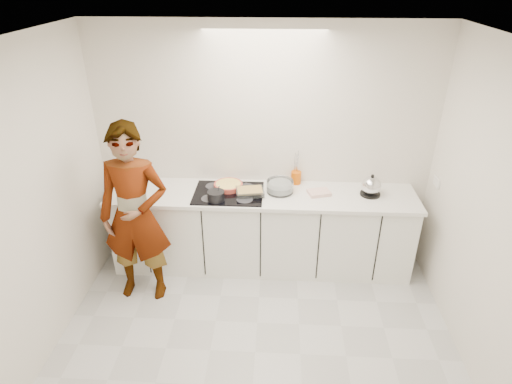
# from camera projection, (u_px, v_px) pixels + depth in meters

# --- Properties ---
(floor) EXTENTS (3.60, 3.20, 0.00)m
(floor) POSITION_uv_depth(u_px,v_px,m) (255.00, 352.00, 3.78)
(floor) COLOR silver
(floor) RESTS_ON ground
(ceiling) EXTENTS (3.60, 3.20, 0.00)m
(ceiling) POSITION_uv_depth(u_px,v_px,m) (255.00, 46.00, 2.56)
(ceiling) COLOR white
(ceiling) RESTS_ON wall_back
(wall_back) EXTENTS (3.60, 0.00, 2.60)m
(wall_back) POSITION_uv_depth(u_px,v_px,m) (263.00, 148.00, 4.58)
(wall_back) COLOR silver
(wall_back) RESTS_ON ground
(wall_left) EXTENTS (0.00, 3.20, 2.60)m
(wall_left) POSITION_uv_depth(u_px,v_px,m) (20.00, 222.00, 3.26)
(wall_left) COLOR silver
(wall_left) RESTS_ON ground
(wall_right) EXTENTS (0.02, 3.20, 2.60)m
(wall_right) POSITION_uv_depth(u_px,v_px,m) (502.00, 235.00, 3.11)
(wall_right) COLOR silver
(wall_right) RESTS_ON ground
(base_cabinets) EXTENTS (3.20, 0.58, 0.87)m
(base_cabinets) POSITION_uv_depth(u_px,v_px,m) (262.00, 232.00, 4.71)
(base_cabinets) COLOR white
(base_cabinets) RESTS_ON floor
(countertop) EXTENTS (3.24, 0.64, 0.04)m
(countertop) POSITION_uv_depth(u_px,v_px,m) (262.00, 195.00, 4.49)
(countertop) COLOR white
(countertop) RESTS_ON base_cabinets
(hob) EXTENTS (0.72, 0.54, 0.01)m
(hob) POSITION_uv_depth(u_px,v_px,m) (229.00, 193.00, 4.48)
(hob) COLOR black
(hob) RESTS_ON countertop
(tart_dish) EXTENTS (0.40, 0.40, 0.05)m
(tart_dish) POSITION_uv_depth(u_px,v_px,m) (228.00, 185.00, 4.56)
(tart_dish) COLOR #C44435
(tart_dish) RESTS_ON hob
(saucepan) EXTENTS (0.23, 0.23, 0.17)m
(saucepan) POSITION_uv_depth(u_px,v_px,m) (216.00, 196.00, 4.31)
(saucepan) COLOR black
(saucepan) RESTS_ON hob
(baking_dish) EXTENTS (0.32, 0.25, 0.06)m
(baking_dish) POSITION_uv_depth(u_px,v_px,m) (250.00, 191.00, 4.43)
(baking_dish) COLOR silver
(baking_dish) RESTS_ON hob
(mixing_bowl) EXTENTS (0.34, 0.34, 0.13)m
(mixing_bowl) POSITION_uv_depth(u_px,v_px,m) (280.00, 187.00, 4.49)
(mixing_bowl) COLOR silver
(mixing_bowl) RESTS_ON countertop
(tea_towel) EXTENTS (0.26, 0.22, 0.04)m
(tea_towel) POSITION_uv_depth(u_px,v_px,m) (319.00, 193.00, 4.47)
(tea_towel) COLOR white
(tea_towel) RESTS_ON countertop
(kettle) EXTENTS (0.26, 0.26, 0.24)m
(kettle) POSITION_uv_depth(u_px,v_px,m) (371.00, 186.00, 4.41)
(kettle) COLOR black
(kettle) RESTS_ON countertop
(utensil_crock) EXTENTS (0.12, 0.12, 0.14)m
(utensil_crock) POSITION_uv_depth(u_px,v_px,m) (296.00, 178.00, 4.67)
(utensil_crock) COLOR #D05503
(utensil_crock) RESTS_ON countertop
(cook) EXTENTS (0.67, 0.45, 1.84)m
(cook) POSITION_uv_depth(u_px,v_px,m) (135.00, 216.00, 4.07)
(cook) COLOR white
(cook) RESTS_ON floor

